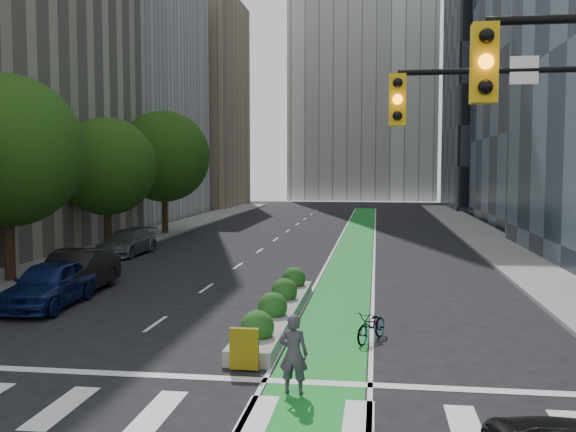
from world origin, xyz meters
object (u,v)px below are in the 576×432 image
(parked_car_left_near, at_px, (49,284))
(parked_car_left_far, at_px, (127,242))
(cyclist, at_px, (293,354))
(bicycle, at_px, (372,326))
(parked_car_left_mid, at_px, (76,272))
(median_planter, at_px, (278,309))

(parked_car_left_near, relative_size, parked_car_left_far, 0.97)
(cyclist, bearing_deg, bicycle, -105.37)
(parked_car_left_near, bearing_deg, cyclist, -40.99)
(parked_car_left_far, bearing_deg, parked_car_left_mid, -75.31)
(cyclist, xyz_separation_m, parked_car_left_near, (-9.57, 7.38, -0.05))
(cyclist, distance_m, parked_car_left_mid, 13.83)
(cyclist, bearing_deg, parked_car_left_near, -32.88)
(parked_car_left_near, height_order, parked_car_left_mid, parked_car_left_mid)
(median_planter, relative_size, parked_car_left_far, 2.08)
(parked_car_left_far, bearing_deg, bicycle, -47.01)
(parked_car_left_near, bearing_deg, median_planter, -8.93)
(median_planter, relative_size, cyclist, 5.90)
(parked_car_left_mid, distance_m, parked_car_left_far, 11.11)
(cyclist, relative_size, parked_car_left_far, 0.35)
(parked_car_left_far, bearing_deg, cyclist, -56.97)
(parked_car_left_far, bearing_deg, parked_car_left_near, -76.62)
(median_planter, bearing_deg, bicycle, -35.15)
(bicycle, bearing_deg, parked_car_left_mid, 179.76)
(parked_car_left_mid, height_order, parked_car_left_far, parked_car_left_mid)
(bicycle, distance_m, cyclist, 4.78)
(bicycle, relative_size, parked_car_left_mid, 0.33)
(parked_car_left_far, bearing_deg, median_planter, -50.01)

